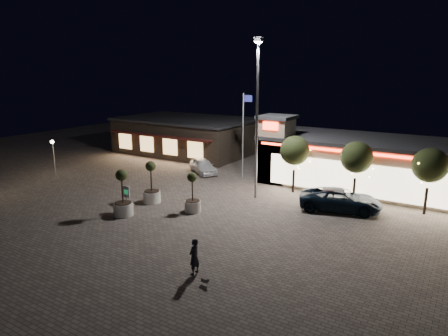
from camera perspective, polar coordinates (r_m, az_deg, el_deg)
The scene contains 17 objects.
ground at distance 27.09m, azimuth -7.27°, elevation -7.94°, with size 90.00×90.00×0.00m, color #70645B.
retail_building at distance 36.65m, azimuth 20.84°, elevation 0.61°, with size 20.40×8.40×6.10m.
restaurant_building at distance 50.16m, azimuth -5.41°, elevation 4.71°, with size 16.40×11.00×4.30m.
floodlight_pole at distance 30.95m, azimuth 4.74°, elevation 8.23°, with size 0.60×0.40×12.38m.
flagpole at distance 37.42m, azimuth 2.87°, elevation 5.70°, with size 0.95×0.10×8.00m.
lamp_post_west at distance 42.02m, azimuth -23.23°, elevation 2.32°, with size 0.36×0.36×3.48m.
string_tree_a at distance 33.33m, azimuth 10.06°, elevation 2.45°, with size 2.42×2.42×4.79m.
string_tree_b at distance 31.86m, azimuth 18.41°, elevation 1.44°, with size 2.42×2.42×4.79m.
string_tree_c at distance 31.13m, azimuth 27.35°, elevation 0.32°, with size 2.42×2.42×4.79m.
pickup_truck at distance 30.34m, azimuth 16.28°, elevation -4.39°, with size 2.68×5.81×1.62m, color black.
white_sedan at distance 39.76m, azimuth -2.99°, elevation 0.27°, with size 1.71×4.26×1.45m, color white.
pedestrian at distance 20.42m, azimuth -4.28°, elevation -12.50°, with size 0.68×0.45×1.87m, color black.
dog at distance 19.71m, azimuth -2.63°, elevation -15.74°, with size 0.48×0.21×0.26m.
planter_left at distance 31.34m, azimuth -10.30°, elevation -3.08°, with size 1.33×1.33×3.27m.
planter_mid at distance 28.95m, azimuth -14.23°, elevation -4.66°, with size 1.36×1.36×3.34m.
planter_right at distance 28.96m, azimuth -4.51°, elevation -4.53°, with size 1.19×1.19×2.93m.
valet_sign at distance 29.53m, azimuth -13.76°, elevation -3.63°, with size 0.64×0.11×1.93m.
Camera 1 is at (16.08, -19.40, 9.93)m, focal length 32.00 mm.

